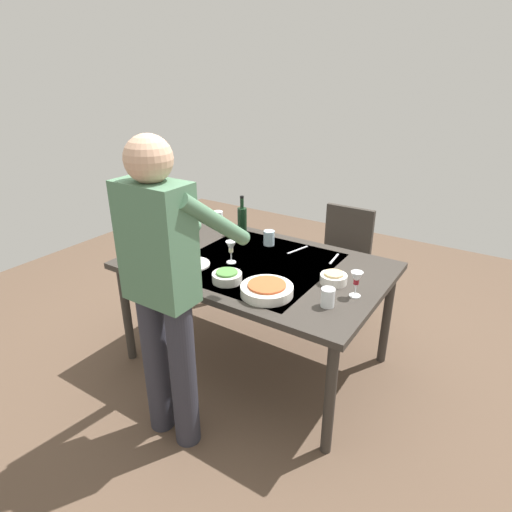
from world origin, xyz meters
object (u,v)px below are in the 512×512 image
Objects in this scene: water_cup_far_left at (269,238)px; dinner_plate_near at (192,264)px; side_bowl_salad at (227,277)px; wine_bottle at (242,219)px; wine_glass_left at (231,248)px; dining_table at (256,272)px; serving_bowl_pasta at (267,289)px; wine_glass_right at (356,280)px; water_cup_near_right at (328,297)px; side_bowl_bread at (334,278)px; chair_near at (342,256)px; water_cup_near_left at (218,218)px; person_server at (164,283)px.

dinner_plate_near is at bearing 67.43° from water_cup_far_left.
side_bowl_salad is (-0.10, 0.63, -0.02)m from water_cup_far_left.
wine_glass_left is (-0.25, 0.50, -0.01)m from wine_bottle.
dining_table is at bearing -148.50° from wine_glass_left.
side_bowl_salad is (0.28, -0.01, 0.00)m from serving_bowl_pasta.
dining_table is 0.73m from wine_glass_right.
water_cup_near_right is 0.28m from side_bowl_bread.
water_cup_near_right is at bearing 108.02° from chair_near.
water_cup_far_left is at bearing 165.06° from water_cup_near_left.
water_cup_near_left is 1.49m from water_cup_near_right.
wine_glass_left is 0.77m from water_cup_near_left.
water_cup_near_right is (-1.02, 0.67, -0.06)m from wine_bottle.
water_cup_far_left reaches higher than serving_bowl_pasta.
water_cup_far_left is at bearing -59.50° from serving_bowl_pasta.
dining_table is 11.11× the size of wine_glass_right.
chair_near is 6.03× the size of wine_glass_left.
water_cup_near_right is (-0.62, 0.26, 0.12)m from dining_table.
water_cup_near_right is 0.92m from water_cup_far_left.
water_cup_near_left is at bearing -14.94° from water_cup_far_left.
water_cup_near_left is at bearing -34.91° from dining_table.
person_server is 9.38× the size of side_bowl_salad.
person_server reaches higher than water_cup_far_left.
person_server is 5.71× the size of wine_bottle.
water_cup_near_left reaches higher than dinner_plate_near.
wine_glass_right reaches higher than dinner_plate_near.
water_cup_far_left reaches higher than dining_table.
side_bowl_salad is (-0.40, 0.73, -0.08)m from wine_bottle.
wine_glass_left is at bearing -138.55° from dinner_plate_near.
person_server is 1.01m from side_bowl_bread.
side_bowl_salad is at bearing 121.19° from wine_glass_left.
wine_bottle is at bearing -73.12° from person_server.
person_server is at bearing 99.11° from wine_glass_left.
water_cup_near_left is 0.68× the size of side_bowl_bread.
wine_glass_right is at bearing 153.40° from side_bowl_bread.
dinner_plate_near is at bearing 37.57° from dining_table.
wine_glass_right is 1.39× the size of water_cup_near_left.
wine_bottle is 0.32m from water_cup_far_left.
dinner_plate_near is (0.24, 0.57, -0.05)m from water_cup_far_left.
wine_glass_left is at bearing 83.49° from water_cup_far_left.
chair_near is at bearing -115.66° from dinner_plate_near.
chair_near reaches higher than side_bowl_bread.
wine_bottle is 1.96× the size of wine_glass_left.
wine_bottle reaches higher than side_bowl_salad.
water_cup_near_right is (0.09, 0.18, -0.05)m from wine_glass_right.
wine_bottle is 1.29× the size of dinner_plate_near.
dinner_plate_near is at bearing -0.12° from water_cup_near_right.
water_cup_far_left is at bearing -25.80° from wine_glass_right.
chair_near reaches higher than water_cup_far_left.
wine_glass_right is 0.89m from water_cup_far_left.
wine_bottle reaches higher than side_bowl_bread.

